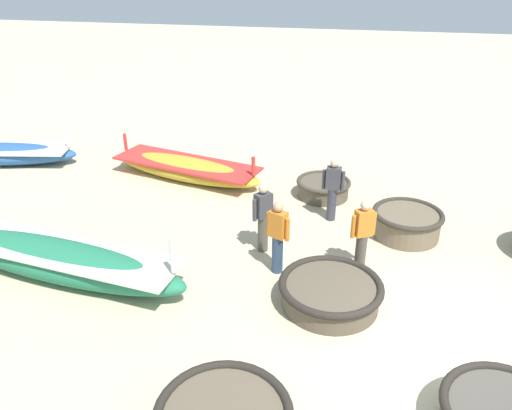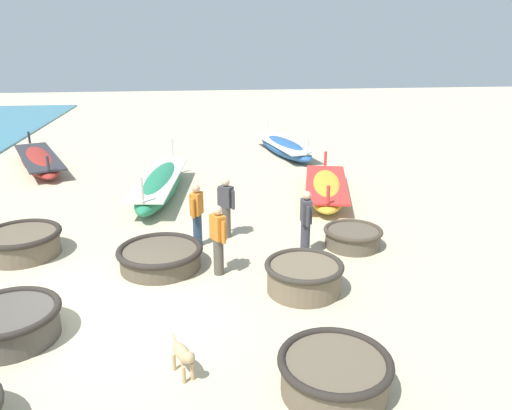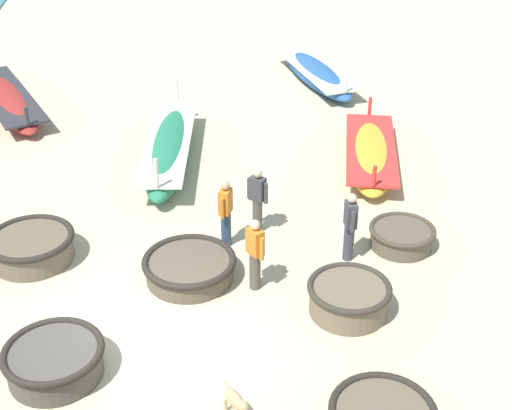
% 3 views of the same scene
% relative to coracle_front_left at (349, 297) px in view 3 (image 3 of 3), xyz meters
% --- Properties ---
extents(ground_plane, '(80.00, 80.00, 0.00)m').
position_rel_coracle_front_left_xyz_m(ground_plane, '(-3.83, -0.19, -0.34)').
color(ground_plane, '#C6B793').
extents(coracle_front_left, '(1.59, 1.59, 0.63)m').
position_rel_coracle_front_left_xyz_m(coracle_front_left, '(0.00, 0.00, 0.00)').
color(coracle_front_left, brown).
rests_on(coracle_front_left, ground).
extents(coracle_front_right, '(1.72, 1.72, 0.58)m').
position_rel_coracle_front_left_xyz_m(coracle_front_right, '(-5.30, -1.03, -0.02)').
color(coracle_front_right, '#4C473F').
rests_on(coracle_front_right, ground).
extents(coracle_center, '(1.82, 1.82, 0.61)m').
position_rel_coracle_front_left_xyz_m(coracle_center, '(-6.18, 2.53, -0.01)').
color(coracle_center, brown).
rests_on(coracle_center, ground).
extents(coracle_tilted, '(1.44, 1.44, 0.47)m').
position_rel_coracle_front_left_xyz_m(coracle_tilted, '(1.67, 2.07, -0.08)').
color(coracle_tilted, brown).
rests_on(coracle_tilted, ground).
extents(coracle_weathered, '(1.91, 1.91, 0.50)m').
position_rel_coracle_front_left_xyz_m(coracle_weathered, '(-2.93, 1.45, -0.07)').
color(coracle_weathered, brown).
rests_on(coracle_weathered, ground).
extents(long_boat_ochre_hull, '(2.20, 5.19, 1.11)m').
position_rel_coracle_front_left_xyz_m(long_boat_ochre_hull, '(1.83, 12.18, -0.02)').
color(long_boat_ochre_hull, '#285693').
rests_on(long_boat_ochre_hull, ground).
extents(long_boat_blue_hull, '(3.34, 5.81, 1.00)m').
position_rel_coracle_front_left_xyz_m(long_boat_blue_hull, '(-8.14, 11.10, -0.04)').
color(long_boat_blue_hull, maroon).
rests_on(long_boat_blue_hull, ground).
extents(long_boat_white_hull, '(1.75, 5.76, 1.38)m').
position_rel_coracle_front_left_xyz_m(long_boat_white_hull, '(-3.22, 6.80, 0.06)').
color(long_boat_white_hull, '#237551').
rests_on(long_boat_white_hull, ground).
extents(long_boat_green_hull, '(2.31, 4.85, 1.01)m').
position_rel_coracle_front_left_xyz_m(long_boat_green_hull, '(2.04, 6.03, -0.04)').
color(long_boat_green_hull, gold).
rests_on(long_boat_green_hull, ground).
extents(fisherman_by_coracle, '(0.43, 0.39, 1.57)m').
position_rel_coracle_front_left_xyz_m(fisherman_by_coracle, '(-1.35, 3.06, 0.50)').
color(fisherman_by_coracle, '#4C473D').
rests_on(fisherman_by_coracle, ground).
extents(fisherman_standing_left, '(0.34, 0.49, 1.57)m').
position_rel_coracle_front_left_xyz_m(fisherman_standing_left, '(-2.08, 2.60, 0.50)').
color(fisherman_standing_left, '#2D425B').
rests_on(fisherman_standing_left, ground).
extents(fisherman_hauling, '(0.36, 0.47, 1.57)m').
position_rel_coracle_front_left_xyz_m(fisherman_hauling, '(-1.66, 0.98, 0.50)').
color(fisherman_hauling, '#4C473D').
rests_on(fisherman_hauling, ground).
extents(fisherman_with_hat, '(0.23, 0.53, 1.57)m').
position_rel_coracle_front_left_xyz_m(fisherman_with_hat, '(0.41, 1.74, 0.50)').
color(fisherman_with_hat, '#383842').
rests_on(fisherman_with_hat, ground).
extents(dog, '(0.40, 0.64, 0.55)m').
position_rel_coracle_front_left_xyz_m(dog, '(-2.37, -2.40, 0.03)').
color(dog, tan).
rests_on(dog, ground).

